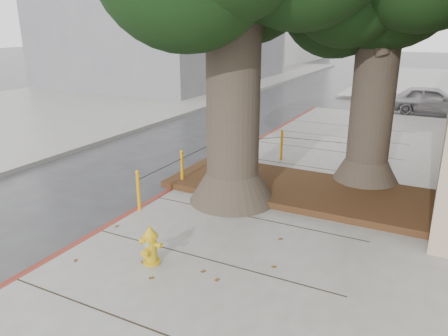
{
  "coord_description": "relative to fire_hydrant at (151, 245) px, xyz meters",
  "views": [
    {
      "loc": [
        3.95,
        -5.98,
        4.14
      ],
      "look_at": [
        -0.27,
        2.2,
        1.1
      ],
      "focal_mm": 35.0,
      "sensor_mm": 36.0,
      "label": 1
    }
  ],
  "objects": [
    {
      "name": "fire_hydrant",
      "position": [
        0.0,
        0.0,
        0.0
      ],
      "size": [
        0.38,
        0.33,
        0.72
      ],
      "rotation": [
        0.0,
        0.0,
        0.03
      ],
      "color": "gold",
      "rests_on": "sidewalk_main"
    },
    {
      "name": "sidewalk_opposite",
      "position": [
        -13.73,
        10.57,
        -0.42
      ],
      "size": [
        14.0,
        60.0,
        0.15
      ],
      "primitive_type": "cube",
      "color": "slate",
      "rests_on": "ground"
    },
    {
      "name": "curb_red",
      "position": [
        -1.73,
        3.07,
        -0.42
      ],
      "size": [
        0.14,
        26.0,
        0.16
      ],
      "primitive_type": "cube",
      "color": "maroon",
      "rests_on": "ground"
    },
    {
      "name": "car_silver",
      "position": [
        3.49,
        17.64,
        0.18
      ],
      "size": [
        4.07,
        1.88,
        1.35
      ],
      "primitive_type": "imported",
      "rotation": [
        0.0,
        0.0,
        1.65
      ],
      "color": "#ACABB0",
      "rests_on": "ground"
    },
    {
      "name": "planter_bed",
      "position": [
        1.17,
        4.47,
        -0.27
      ],
      "size": [
        6.4,
        2.6,
        0.16
      ],
      "primitive_type": "cube",
      "color": "black",
      "rests_on": "sidewalk_main"
    },
    {
      "name": "car_dark",
      "position": [
        -11.51,
        19.74,
        0.16
      ],
      "size": [
        2.01,
        4.61,
        1.32
      ],
      "primitive_type": "imported",
      "rotation": [
        0.0,
        0.0,
        0.04
      ],
      "color": "black",
      "rests_on": "ground"
    },
    {
      "name": "bollard_ring",
      "position": [
        -0.6,
        4.94,
        0.16
      ],
      "size": [
        3.79,
        5.39,
        0.95
      ],
      "color": "orange",
      "rests_on": "sidewalk_main"
    },
    {
      "name": "ground",
      "position": [
        0.27,
        0.57,
        -0.5
      ],
      "size": [
        140.0,
        140.0,
        0.0
      ],
      "primitive_type": "plane",
      "color": "#28282B",
      "rests_on": "ground"
    }
  ]
}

